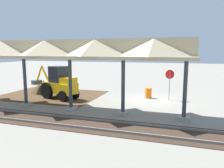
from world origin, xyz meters
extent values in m
plane|color=gray|center=(0.00, 0.00, 0.00)|extent=(120.00, 120.00, 0.00)
cube|color=#4C3823|center=(9.19, 0.67, 0.00)|extent=(9.21, 7.00, 0.01)
cube|color=#9E998E|center=(-2.66, 4.81, 0.10)|extent=(0.70, 0.70, 0.20)
cylinder|color=#2D383D|center=(-2.66, 4.81, 1.80)|extent=(0.24, 0.24, 3.60)
cube|color=#9E998E|center=(1.13, 4.81, 0.10)|extent=(0.70, 0.70, 0.20)
cylinder|color=#2D383D|center=(1.13, 4.81, 1.80)|extent=(0.24, 0.24, 3.60)
cube|color=#9E998E|center=(4.92, 4.81, 0.10)|extent=(0.70, 0.70, 0.20)
cylinder|color=#2D383D|center=(4.92, 4.81, 1.80)|extent=(0.24, 0.24, 3.60)
cube|color=#9E998E|center=(8.71, 4.81, 0.10)|extent=(0.70, 0.70, 0.20)
cylinder|color=#2D383D|center=(8.71, 4.81, 1.80)|extent=(0.24, 0.24, 3.60)
cube|color=tan|center=(8.71, 4.81, 3.70)|extent=(23.95, 3.20, 0.20)
cube|color=tan|center=(8.71, 4.81, 4.35)|extent=(23.95, 0.20, 1.10)
pyramid|color=tan|center=(-0.77, 4.81, 4.35)|extent=(3.41, 3.20, 1.10)
pyramid|color=tan|center=(3.03, 4.81, 4.35)|extent=(3.41, 3.20, 1.10)
pyramid|color=tan|center=(6.82, 4.81, 4.35)|extent=(3.41, 3.20, 1.10)
pyramid|color=tan|center=(10.61, 4.81, 4.35)|extent=(3.41, 3.20, 1.10)
cube|color=slate|center=(0.00, 6.66, 0.07)|extent=(60.00, 0.08, 0.15)
cube|color=slate|center=(0.00, 8.09, 0.07)|extent=(60.00, 0.08, 0.15)
cube|color=#38281E|center=(0.00, 7.38, 0.01)|extent=(60.00, 2.58, 0.03)
cylinder|color=gray|center=(-1.50, -0.45, 1.19)|extent=(0.06, 0.06, 2.39)
cylinder|color=red|center=(-1.50, -0.45, 2.20)|extent=(0.71, 0.33, 0.76)
cube|color=#EAB214|center=(7.58, 1.75, 0.97)|extent=(3.45, 2.28, 0.90)
cube|color=#1E262D|center=(7.77, 1.69, 2.12)|extent=(1.61, 1.53, 1.40)
cube|color=#EAB214|center=(6.61, 2.09, 1.67)|extent=(1.45, 1.41, 0.50)
cylinder|color=black|center=(8.25, 0.76, 0.70)|extent=(1.42, 0.74, 1.40)
cylinder|color=black|center=(8.72, 2.11, 0.70)|extent=(1.42, 0.74, 1.40)
cylinder|color=black|center=(6.34, 1.49, 0.45)|extent=(0.95, 0.58, 0.90)
cylinder|color=black|center=(6.76, 2.72, 0.45)|extent=(0.95, 0.58, 0.90)
cylinder|color=#EAB214|center=(9.52, 1.08, 2.08)|extent=(1.07, 0.52, 1.41)
cylinder|color=#EAB214|center=(10.39, 0.78, 1.94)|extent=(1.05, 0.50, 1.66)
cube|color=#47474C|center=(10.82, 0.63, 1.15)|extent=(0.83, 0.95, 0.40)
cone|color=#4C3823|center=(10.79, -0.41, 0.00)|extent=(5.94, 5.94, 2.38)
cylinder|color=orange|center=(0.28, -0.76, 0.45)|extent=(0.56, 0.56, 0.90)
camera|label=1|loc=(-2.39, 18.22, 4.11)|focal=35.00mm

